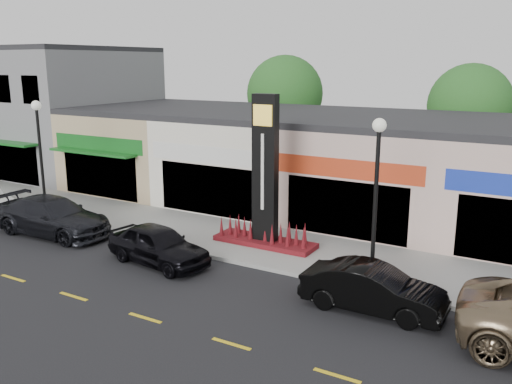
# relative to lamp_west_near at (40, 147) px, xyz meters

# --- Properties ---
(ground) EXTENTS (120.00, 120.00, 0.00)m
(ground) POSITION_rel_lamp_west_near_xyz_m (8.00, -2.50, -3.48)
(ground) COLOR black
(ground) RESTS_ON ground
(sidewalk) EXTENTS (52.00, 4.30, 0.15)m
(sidewalk) POSITION_rel_lamp_west_near_xyz_m (8.00, 1.85, -3.40)
(sidewalk) COLOR gray
(sidewalk) RESTS_ON ground
(curb) EXTENTS (52.00, 0.20, 0.15)m
(curb) POSITION_rel_lamp_west_near_xyz_m (8.00, -0.40, -3.40)
(curb) COLOR gray
(curb) RESTS_ON ground
(building_grey_2story) EXTENTS (12.00, 10.95, 8.30)m
(building_grey_2story) POSITION_rel_lamp_west_near_xyz_m (-10.00, 8.98, 0.67)
(building_grey_2story) COLOR slate
(building_grey_2story) RESTS_ON ground
(shop_beige) EXTENTS (7.00, 10.85, 4.80)m
(shop_beige) POSITION_rel_lamp_west_near_xyz_m (-0.50, 8.96, -1.08)
(shop_beige) COLOR tan
(shop_beige) RESTS_ON ground
(shop_cream) EXTENTS (7.00, 10.01, 4.80)m
(shop_cream) POSITION_rel_lamp_west_near_xyz_m (6.50, 8.97, -1.08)
(shop_cream) COLOR white
(shop_cream) RESTS_ON ground
(shop_pink_w) EXTENTS (7.00, 10.01, 4.80)m
(shop_pink_w) POSITION_rel_lamp_west_near_xyz_m (13.50, 8.97, -1.08)
(shop_pink_w) COLOR beige
(shop_pink_w) RESTS_ON ground
(tree_rear_west) EXTENTS (5.20, 5.20, 7.83)m
(tree_rear_west) POSITION_rel_lamp_west_near_xyz_m (4.00, 17.00, 1.74)
(tree_rear_west) COLOR #382619
(tree_rear_west) RESTS_ON ground
(tree_rear_mid) EXTENTS (4.80, 4.80, 7.29)m
(tree_rear_mid) POSITION_rel_lamp_west_near_xyz_m (16.00, 17.00, 1.41)
(tree_rear_mid) COLOR #382619
(tree_rear_mid) RESTS_ON ground
(lamp_west_near) EXTENTS (0.44, 0.44, 5.47)m
(lamp_west_near) POSITION_rel_lamp_west_near_xyz_m (0.00, 0.00, 0.00)
(lamp_west_near) COLOR black
(lamp_west_near) RESTS_ON sidewalk
(lamp_east_near) EXTENTS (0.44, 0.44, 5.47)m
(lamp_east_near) POSITION_rel_lamp_west_near_xyz_m (16.00, 0.00, 0.00)
(lamp_east_near) COLOR black
(lamp_east_near) RESTS_ON sidewalk
(pylon_sign) EXTENTS (4.20, 1.30, 6.00)m
(pylon_sign) POSITION_rel_lamp_west_near_xyz_m (11.00, 1.70, -1.20)
(pylon_sign) COLOR #4F0D14
(pylon_sign) RESTS_ON sidewalk
(car_dark_sedan) EXTENTS (2.46, 5.65, 1.62)m
(car_dark_sedan) POSITION_rel_lamp_west_near_xyz_m (2.19, -1.38, -2.67)
(car_dark_sedan) COLOR black
(car_dark_sedan) RESTS_ON ground
(car_black_sedan) EXTENTS (2.33, 4.50, 1.46)m
(car_black_sedan) POSITION_rel_lamp_west_near_xyz_m (8.45, -1.84, -2.75)
(car_black_sedan) COLOR black
(car_black_sedan) RESTS_ON ground
(car_black_conv) EXTENTS (1.54, 4.31, 1.41)m
(car_black_conv) POSITION_rel_lamp_west_near_xyz_m (16.59, -1.69, -2.77)
(car_black_conv) COLOR black
(car_black_conv) RESTS_ON ground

